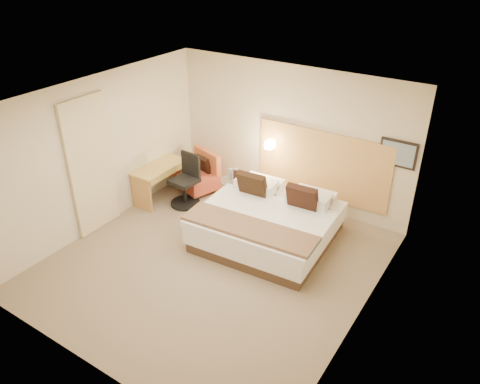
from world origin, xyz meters
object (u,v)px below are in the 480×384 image
Objects in this scene: lounge_chair at (199,175)px; desk at (160,173)px; desk_chair at (186,185)px; side_table at (234,192)px; bed at (269,222)px.

lounge_chair reaches higher than desk.
desk_chair reaches higher than desk.
desk is (-1.41, -0.49, 0.23)m from side_table.
bed is at bearing -27.64° from side_table.
bed reaches higher than side_table.
desk_chair reaches higher than side_table.
lounge_chair is at bearing 103.18° from desk_chair.
bed is at bearing -20.51° from lounge_chair.
lounge_chair is 0.83× the size of desk.
side_table is 0.94m from desk_chair.
desk_chair is (0.56, 0.11, -0.14)m from desk.
desk is at bearing 178.06° from bed.
desk is at bearing -120.79° from lounge_chair.
bed is 3.75× the size of side_table.
desk is 0.58m from desk_chair.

